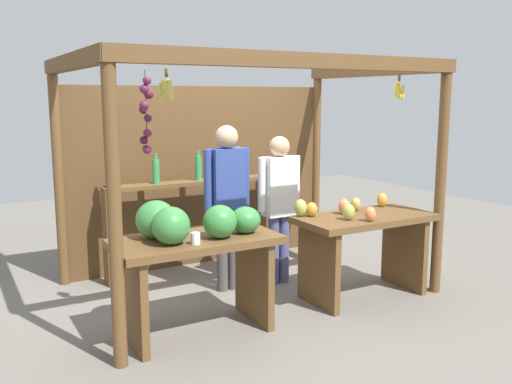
# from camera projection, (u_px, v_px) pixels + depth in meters

# --- Properties ---
(ground_plane) EXTENTS (12.00, 12.00, 0.00)m
(ground_plane) POSITION_uv_depth(u_px,v_px,m) (246.00, 287.00, 5.57)
(ground_plane) COLOR slate
(ground_plane) RESTS_ON ground
(market_stall) EXTENTS (3.24, 2.13, 2.22)m
(market_stall) POSITION_uv_depth(u_px,v_px,m) (224.00, 153.00, 5.74)
(market_stall) COLOR brown
(market_stall) RESTS_ON ground
(fruit_counter_left) EXTENTS (1.31, 0.66, 1.09)m
(fruit_counter_left) POSITION_uv_depth(u_px,v_px,m) (193.00, 246.00, 4.36)
(fruit_counter_left) COLOR brown
(fruit_counter_left) RESTS_ON ground
(fruit_counter_right) EXTENTS (1.31, 0.66, 0.95)m
(fruit_counter_right) POSITION_uv_depth(u_px,v_px,m) (362.00, 236.00, 5.24)
(fruit_counter_right) COLOR brown
(fruit_counter_right) RESTS_ON ground
(bottle_shelf_unit) EXTENTS (2.08, 0.22, 1.34)m
(bottle_shelf_unit) POSITION_uv_depth(u_px,v_px,m) (200.00, 199.00, 6.01)
(bottle_shelf_unit) COLOR brown
(bottle_shelf_unit) RESTS_ON ground
(vendor_man) EXTENTS (0.48, 0.22, 1.62)m
(vendor_man) POSITION_uv_depth(u_px,v_px,m) (227.00, 193.00, 5.35)
(vendor_man) COLOR #4C4744
(vendor_man) RESTS_ON ground
(vendor_woman) EXTENTS (0.48, 0.20, 1.50)m
(vendor_woman) POSITION_uv_depth(u_px,v_px,m) (279.00, 197.00, 5.57)
(vendor_woman) COLOR #494E79
(vendor_woman) RESTS_ON ground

